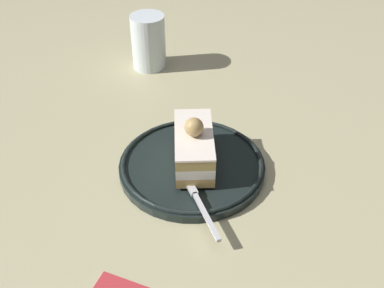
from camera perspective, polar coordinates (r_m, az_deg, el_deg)
name	(u,v)px	position (r m, az deg, el deg)	size (l,w,h in m)	color
ground_plane	(171,172)	(0.67, -2.59, -3.48)	(2.40, 2.40, 0.00)	tan
dessert_plate	(192,165)	(0.67, 0.00, -2.57)	(0.21, 0.21, 0.02)	black
cake_slice	(194,146)	(0.65, 0.23, -0.23)	(0.13, 0.10, 0.07)	tan
fork	(199,203)	(0.60, 0.91, -7.22)	(0.09, 0.10, 0.00)	silver
drink_glass_near	(149,45)	(0.91, -5.31, 11.94)	(0.06, 0.06, 0.10)	silver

